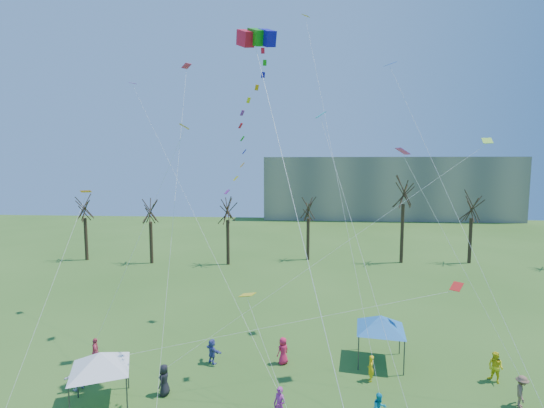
# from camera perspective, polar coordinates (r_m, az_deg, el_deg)

# --- Properties ---
(distant_building) EXTENTS (60.00, 14.00, 15.00)m
(distant_building) POSITION_cam_1_polar(r_m,az_deg,el_deg) (98.38, 16.87, 2.35)
(distant_building) COLOR gray
(distant_building) RESTS_ON ground
(bare_tree_row) EXTENTS (67.90, 8.73, 12.36)m
(bare_tree_row) POSITION_cam_1_polar(r_m,az_deg,el_deg) (50.54, 8.71, -0.81)
(bare_tree_row) COLOR black
(bare_tree_row) RESTS_ON ground
(big_box_kite) EXTENTS (3.67, 6.92, 21.58)m
(big_box_kite) POSITION_cam_1_polar(r_m,az_deg,el_deg) (20.82, -2.93, 12.08)
(big_box_kite) COLOR red
(big_box_kite) RESTS_ON ground
(canopy_tent_white) EXTENTS (3.72, 3.72, 3.05)m
(canopy_tent_white) POSITION_cam_1_polar(r_m,az_deg,el_deg) (23.64, -24.49, -20.68)
(canopy_tent_white) COLOR #3F3F44
(canopy_tent_white) RESTS_ON ground
(canopy_tent_blue) EXTENTS (4.18, 4.18, 3.17)m
(canopy_tent_blue) POSITION_cam_1_polar(r_m,az_deg,el_deg) (26.95, 16.04, -16.78)
(canopy_tent_blue) COLOR #3F3F44
(canopy_tent_blue) RESTS_ON ground
(festival_crowd) EXTENTS (26.10, 10.75, 1.85)m
(festival_crowd) POSITION_cam_1_polar(r_m,az_deg,el_deg) (22.46, 3.88, -26.68)
(festival_crowd) COLOR red
(festival_crowd) RESTS_ON ground
(small_kites_aloft) EXTENTS (27.31, 16.74, 33.60)m
(small_kites_aloft) POSITION_cam_1_polar(r_m,az_deg,el_deg) (24.30, 3.14, 7.69)
(small_kites_aloft) COLOR orange
(small_kites_aloft) RESTS_ON ground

